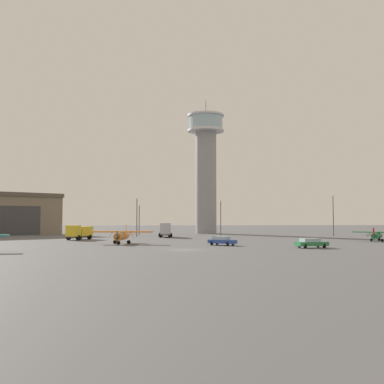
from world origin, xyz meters
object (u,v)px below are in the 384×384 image
(control_tower, at_px, (206,164))
(airplane_green, at_px, (377,235))
(car_green, at_px, (311,243))
(light_post_north, at_px, (333,211))
(light_post_centre, at_px, (139,217))
(light_post_west, at_px, (137,213))
(truck_box_silver, at_px, (165,229))
(truck_box_yellow, at_px, (80,232))
(light_post_east, at_px, (221,214))
(car_blue, at_px, (222,241))
(airplane_orange, at_px, (122,235))

(control_tower, bearing_deg, airplane_green, -59.11)
(airplane_green, distance_m, car_green, 24.37)
(light_post_north, bearing_deg, light_post_centre, 171.42)
(light_post_west, bearing_deg, truck_box_silver, -20.40)
(truck_box_yellow, bearing_deg, light_post_east, 145.17)
(truck_box_yellow, distance_m, car_green, 45.82)
(truck_box_yellow, distance_m, car_blue, 32.24)
(truck_box_silver, bearing_deg, control_tower, -25.19)
(car_blue, bearing_deg, light_post_centre, 147.94)
(control_tower, height_order, light_post_centre, control_tower)
(truck_box_silver, bearing_deg, airplane_orange, 164.30)
(airplane_green, distance_m, truck_box_yellow, 55.83)
(control_tower, distance_m, airplane_orange, 55.39)
(truck_box_silver, height_order, light_post_east, light_post_east)
(car_blue, xyz_separation_m, light_post_west, (-14.78, 32.95, 4.52))
(car_blue, xyz_separation_m, light_post_centre, (-14.66, 42.32, 3.83))
(airplane_orange, xyz_separation_m, car_blue, (15.87, -5.15, -0.69))
(airplane_orange, bearing_deg, light_post_east, 155.63)
(car_blue, distance_m, light_post_centre, 44.95)
(truck_box_silver, height_order, light_post_north, light_post_north)
(car_green, distance_m, light_post_centre, 56.02)
(car_blue, bearing_deg, control_tower, 125.58)
(truck_box_yellow, xyz_separation_m, car_blue, (25.25, -20.02, -0.81))
(light_post_north, bearing_deg, light_post_east, 170.62)
(light_post_west, xyz_separation_m, light_post_centre, (0.12, 9.37, -0.69))
(airplane_orange, distance_m, light_post_west, 28.08)
(light_post_centre, bearing_deg, car_green, -61.75)
(truck_box_silver, xyz_separation_m, car_green, (20.16, -37.48, -1.01))
(car_blue, height_order, light_post_east, light_post_east)
(airplane_orange, xyz_separation_m, light_post_centre, (1.21, 37.16, 3.14))
(control_tower, xyz_separation_m, car_green, (8.73, -60.98, -18.50))
(control_tower, distance_m, car_green, 64.32)
(control_tower, relative_size, airplane_orange, 3.53)
(car_blue, bearing_deg, truck_box_yellow, -179.57)
(control_tower, height_order, light_post_north, control_tower)
(car_green, height_order, light_post_west, light_post_west)
(car_green, bearing_deg, light_post_centre, 105.42)
(airplane_orange, distance_m, car_green, 30.20)
(car_blue, relative_size, light_post_east, 0.52)
(truck_box_yellow, xyz_separation_m, truck_box_silver, (16.89, 10.54, 0.20))
(car_blue, relative_size, light_post_west, 0.51)
(car_blue, bearing_deg, airplane_green, 56.98)
(car_green, xyz_separation_m, light_post_centre, (-26.46, 49.23, 3.83))
(light_post_west, distance_m, light_post_north, 46.44)
(light_post_north, bearing_deg, airplane_orange, -147.55)
(light_post_north, bearing_deg, car_green, -115.11)
(light_post_west, distance_m, light_post_centre, 9.40)
(airplane_orange, xyz_separation_m, light_post_north, (47.47, 30.18, 4.35))
(airplane_orange, height_order, light_post_centre, light_post_centre)
(car_blue, bearing_deg, light_post_east, 121.37)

